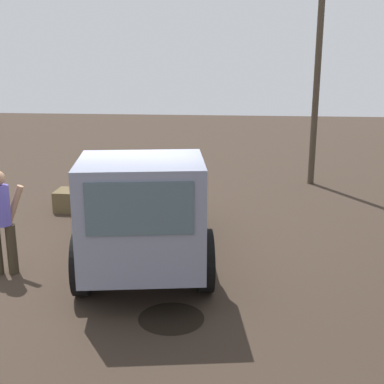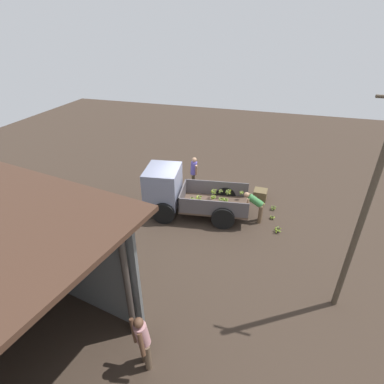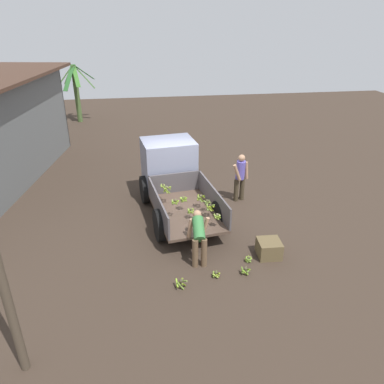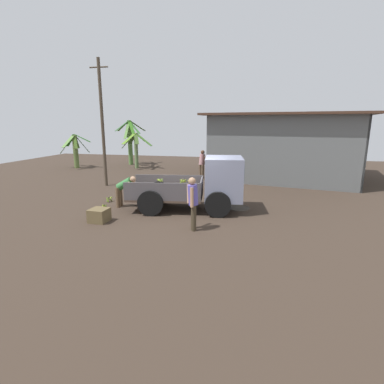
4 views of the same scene
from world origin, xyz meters
name	(u,v)px [view 2 (image 2 of 4)]	position (x,y,z in m)	size (l,w,h in m)	color
ground	(193,210)	(0.00, 0.00, 0.00)	(36.00, 36.00, 0.00)	#392C23
mud_patch_0	(148,214)	(1.76, 0.87, 0.00)	(0.88, 0.88, 0.01)	black
cargo_truck	(174,190)	(0.72, 0.34, 1.05)	(4.45, 2.44, 2.02)	#4E3B30
utility_pole	(365,210)	(-5.40, 3.64, 3.25)	(0.98, 0.16, 6.35)	#483C2F
person_foreground_visitor	(194,172)	(0.52, -1.90, 0.92)	(0.47, 0.62, 1.66)	#3D3323
person_worker_loading	(255,205)	(-2.65, 0.01, 0.76)	(0.83, 0.62, 1.25)	brown
person_bystander_near_shed	(143,340)	(-0.85, 6.89, 0.92)	(0.61, 0.56, 1.67)	brown
banana_bunch_on_ground_0	(272,217)	(-3.39, -0.29, 0.09)	(0.21, 0.21, 0.16)	#443D2C
banana_bunch_on_ground_1	(273,207)	(-3.38, -1.03, 0.12)	(0.25, 0.24, 0.20)	#453E2D
banana_bunch_on_ground_2	(263,204)	(-2.90, -1.25, 0.08)	(0.19, 0.19, 0.16)	#494230
banana_bunch_on_ground_3	(278,229)	(-3.64, 0.59, 0.13)	(0.28, 0.28, 0.23)	#413A2A
wooden_crate_0	(260,194)	(-2.72, -1.85, 0.22)	(0.59, 0.59, 0.45)	brown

